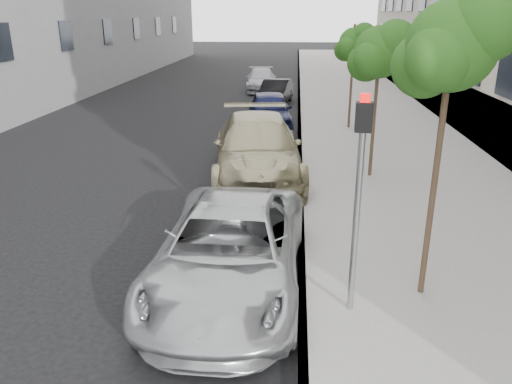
# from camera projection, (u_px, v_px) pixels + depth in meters

# --- Properties ---
(ground) EXTENTS (160.00, 160.00, 0.00)m
(ground) POSITION_uv_depth(u_px,v_px,m) (223.00, 343.00, 7.42)
(ground) COLOR black
(ground) RESTS_ON ground
(sidewalk) EXTENTS (6.40, 72.00, 0.14)m
(sidewalk) POSITION_uv_depth(u_px,v_px,m) (352.00, 94.00, 29.58)
(sidewalk) COLOR gray
(sidewalk) RESTS_ON ground
(curb) EXTENTS (0.15, 72.00, 0.14)m
(curb) POSITION_uv_depth(u_px,v_px,m) (299.00, 93.00, 29.81)
(curb) COLOR #9E9B93
(curb) RESTS_ON ground
(tree_near) EXTENTS (1.68, 1.48, 4.88)m
(tree_near) POSITION_uv_depth(u_px,v_px,m) (454.00, 46.00, 7.17)
(tree_near) COLOR #38281C
(tree_near) RESTS_ON sidewalk
(tree_mid) EXTENTS (1.73, 1.53, 4.35)m
(tree_mid) POSITION_uv_depth(u_px,v_px,m) (380.00, 52.00, 13.45)
(tree_mid) COLOR #38281C
(tree_mid) RESTS_ON sidewalk
(tree_far) EXTENTS (1.56, 1.36, 4.14)m
(tree_far) POSITION_uv_depth(u_px,v_px,m) (354.00, 43.00, 19.58)
(tree_far) COLOR #38281C
(tree_far) RESTS_ON sidewalk
(signal_pole) EXTENTS (0.25, 0.20, 3.45)m
(signal_pole) POSITION_uv_depth(u_px,v_px,m) (359.00, 183.00, 7.33)
(signal_pole) COLOR #939699
(signal_pole) RESTS_ON sidewalk
(minivan) EXTENTS (2.60, 5.42, 1.49)m
(minivan) POSITION_uv_depth(u_px,v_px,m) (230.00, 250.00, 8.68)
(minivan) COLOR #A8ABAD
(minivan) RESTS_ON ground
(suv) EXTENTS (3.14, 6.37, 1.78)m
(suv) POSITION_uv_depth(u_px,v_px,m) (257.00, 148.00, 14.58)
(suv) COLOR tan
(suv) RESTS_ON ground
(sedan_blue) EXTENTS (2.17, 4.56, 1.50)m
(sedan_blue) POSITION_uv_depth(u_px,v_px,m) (270.00, 110.00, 20.99)
(sedan_blue) COLOR #0F1334
(sedan_blue) RESTS_ON ground
(sedan_black) EXTENTS (1.87, 4.03, 1.28)m
(sedan_black) POSITION_uv_depth(u_px,v_px,m) (275.00, 92.00, 26.43)
(sedan_black) COLOR black
(sedan_black) RESTS_ON ground
(sedan_rear) EXTENTS (2.23, 4.70, 1.32)m
(sedan_rear) POSITION_uv_depth(u_px,v_px,m) (261.00, 80.00, 31.02)
(sedan_rear) COLOR #989AA0
(sedan_rear) RESTS_ON ground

